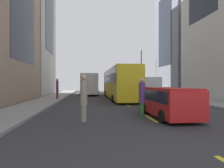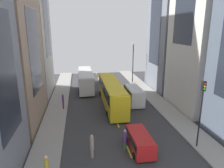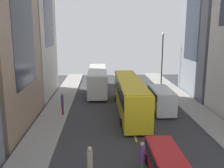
{
  "view_description": "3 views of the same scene",
  "coord_description": "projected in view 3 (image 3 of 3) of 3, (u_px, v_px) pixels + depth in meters",
  "views": [
    {
      "loc": [
        -3.25,
        -24.26,
        1.88
      ],
      "look_at": [
        -0.15,
        0.23,
        1.79
      ],
      "focal_mm": 28.96,
      "sensor_mm": 36.0,
      "label": 1
    },
    {
      "loc": [
        -4.32,
        -31.52,
        11.24
      ],
      "look_at": [
        1.58,
        5.07,
        1.22
      ],
      "focal_mm": 32.89,
      "sensor_mm": 36.0,
      "label": 2
    },
    {
      "loc": [
        -2.88,
        -28.46,
        8.7
      ],
      "look_at": [
        -1.49,
        -0.06,
        2.65
      ],
      "focal_mm": 39.99,
      "sensor_mm": 36.0,
      "label": 3
    }
  ],
  "objects": [
    {
      "name": "pedestrian_crossing_near",
      "position": [
        90.0,
        164.0,
        14.33
      ],
      "size": [
        0.35,
        0.35,
        2.29
      ],
      "rotation": [
        0.0,
        0.0,
        4.53
      ],
      "color": "gray",
      "rests_on": "ground"
    },
    {
      "name": "lane_stripe_6",
      "position": [
        116.0,
        81.0,
        44.4
      ],
      "size": [
        0.16,
        2.0,
        0.01
      ],
      "primitive_type": "cube",
      "color": "yellow",
      "rests_on": "ground"
    },
    {
      "name": "lane_stripe_4",
      "position": [
        122.0,
        99.0,
        32.68
      ],
      "size": [
        0.16,
        2.0,
        0.01
      ],
      "primitive_type": "cube",
      "color": "yellow",
      "rests_on": "ground"
    },
    {
      "name": "ground_plane",
      "position": [
        124.0,
        105.0,
        29.75
      ],
      "size": [
        42.4,
        42.4,
        0.0
      ],
      "primitive_type": "plane",
      "color": "#333335"
    },
    {
      "name": "delivery_van_white",
      "position": [
        161.0,
        98.0,
        27.12
      ],
      "size": [
        2.25,
        5.28,
        2.58
      ],
      "color": "white",
      "rests_on": "ground"
    },
    {
      "name": "lane_stripe_2",
      "position": [
        135.0,
        137.0,
        20.95
      ],
      "size": [
        0.16,
        2.0,
        0.01
      ],
      "primitive_type": "cube",
      "color": "yellow",
      "rests_on": "ground"
    },
    {
      "name": "car_red_0",
      "position": [
        166.0,
        160.0,
        15.22
      ],
      "size": [
        2.0,
        4.47,
        1.63
      ],
      "color": "red",
      "rests_on": "ground"
    },
    {
      "name": "lane_stripe_5",
      "position": [
        119.0,
        88.0,
        38.54
      ],
      "size": [
        0.16,
        2.0,
        0.01
      ],
      "primitive_type": "cube",
      "color": "yellow",
      "rests_on": "ground"
    },
    {
      "name": "streetlamp_near",
      "position": [
        162.0,
        54.0,
        38.58
      ],
      "size": [
        0.44,
        0.44,
        8.33
      ],
      "color": "black",
      "rests_on": "ground"
    },
    {
      "name": "lane_stripe_3",
      "position": [
        127.0,
        114.0,
        26.81
      ],
      "size": [
        0.16,
        2.0,
        0.01
      ],
      "primitive_type": "cube",
      "color": "yellow",
      "rests_on": "ground"
    },
    {
      "name": "streetcar_yellow",
      "position": [
        130.0,
        93.0,
        26.96
      ],
      "size": [
        2.7,
        13.67,
        3.59
      ],
      "color": "yellow",
      "rests_on": "ground"
    },
    {
      "name": "city_bus_white",
      "position": [
        98.0,
        78.0,
        36.16
      ],
      "size": [
        2.8,
        11.86,
        3.35
      ],
      "color": "silver",
      "rests_on": "ground"
    },
    {
      "name": "building_east_2",
      "position": [
        216.0,
        15.0,
        32.84
      ],
      "size": [
        6.36,
        9.33,
        21.55
      ],
      "color": "slate",
      "rests_on": "ground"
    },
    {
      "name": "sidewalk_west",
      "position": [
        59.0,
        106.0,
        29.36
      ],
      "size": [
        2.91,
        44.0,
        0.15
      ],
      "primitive_type": "cube",
      "color": "gray",
      "rests_on": "ground"
    },
    {
      "name": "sidewalk_east",
      "position": [
        188.0,
        104.0,
        30.1
      ],
      "size": [
        2.91,
        44.0,
        0.15
      ],
      "primitive_type": "cube",
      "color": "gray",
      "rests_on": "ground"
    },
    {
      "name": "pedestrian_waiting_curb",
      "position": [
        142.0,
        158.0,
        15.16
      ],
      "size": [
        0.35,
        0.35,
        2.18
      ],
      "rotation": [
        0.0,
        0.0,
        5.13
      ],
      "color": "#336B38",
      "rests_on": "ground"
    },
    {
      "name": "lane_stripe_7",
      "position": [
        114.0,
        75.0,
        50.26
      ],
      "size": [
        0.16,
        2.0,
        0.01
      ],
      "primitive_type": "cube",
      "color": "yellow",
      "rests_on": "ground"
    },
    {
      "name": "pedestrian_walking_far",
      "position": [
        62.0,
        103.0,
        25.82
      ],
      "size": [
        0.29,
        0.29,
        2.27
      ],
      "rotation": [
        0.0,
        0.0,
        3.45
      ],
      "color": "maroon",
      "rests_on": "ground"
    }
  ]
}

